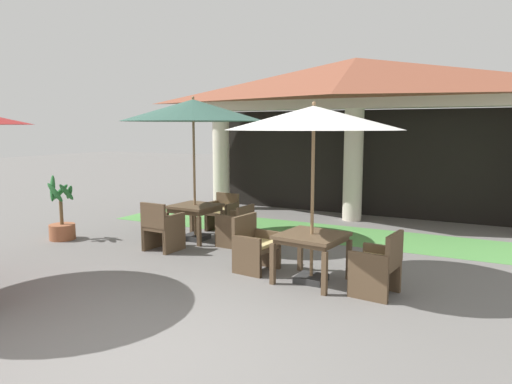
# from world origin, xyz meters

# --- Properties ---
(ground_plane) EXTENTS (60.00, 60.00, 0.00)m
(ground_plane) POSITION_xyz_m (0.00, 0.00, 0.00)
(ground_plane) COLOR slate
(background_pavilion) EXTENTS (8.74, 2.52, 3.90)m
(background_pavilion) POSITION_xyz_m (0.00, 7.96, 3.00)
(background_pavilion) COLOR beige
(background_pavilion) RESTS_ON ground
(lawn_strip) EXTENTS (10.54, 1.77, 0.01)m
(lawn_strip) POSITION_xyz_m (0.00, 6.15, 0.00)
(lawn_strip) COLOR #519347
(lawn_strip) RESTS_ON ground
(patio_table_mid_left) EXTENTS (1.00, 1.00, 0.72)m
(patio_table_mid_left) POSITION_xyz_m (0.83, 2.92, 0.62)
(patio_table_mid_left) COLOR brown
(patio_table_mid_left) RESTS_ON ground
(patio_umbrella_mid_left) EXTENTS (2.55, 2.55, 2.64)m
(patio_umbrella_mid_left) POSITION_xyz_m (0.83, 2.92, 2.39)
(patio_umbrella_mid_left) COLOR #2D2D2D
(patio_umbrella_mid_left) RESTS_ON ground
(patio_chair_mid_left_west) EXTENTS (0.60, 0.69, 0.88)m
(patio_chair_mid_left_west) POSITION_xyz_m (-0.18, 3.04, 0.40)
(patio_chair_mid_left_west) COLOR brown
(patio_chair_mid_left_west) RESTS_ON ground
(patio_chair_mid_left_east) EXTENTS (0.62, 0.65, 0.89)m
(patio_chair_mid_left_east) POSITION_xyz_m (1.83, 2.81, 0.41)
(patio_chair_mid_left_east) COLOR brown
(patio_chair_mid_left_east) RESTS_ON ground
(patio_table_mid_right) EXTENTS (0.92, 0.92, 0.72)m
(patio_table_mid_right) POSITION_xyz_m (-2.24, 4.35, 0.61)
(patio_table_mid_right) COLOR brown
(patio_table_mid_right) RESTS_ON ground
(patio_umbrella_mid_right) EXTENTS (2.86, 2.86, 2.88)m
(patio_umbrella_mid_right) POSITION_xyz_m (-2.24, 4.35, 2.59)
(patio_umbrella_mid_right) COLOR #2D2D2D
(patio_umbrella_mid_right) RESTS_ON ground
(patio_chair_mid_right_north) EXTENTS (0.62, 0.54, 0.82)m
(patio_chair_mid_right_north) POSITION_xyz_m (-2.19, 5.34, 0.39)
(patio_chair_mid_right_north) COLOR brown
(patio_chair_mid_right_north) RESTS_ON ground
(patio_chair_mid_right_south) EXTENTS (0.61, 0.61, 0.92)m
(patio_chair_mid_right_south) POSITION_xyz_m (-2.29, 3.35, 0.43)
(patio_chair_mid_right_south) COLOR brown
(patio_chair_mid_right_south) RESTS_ON ground
(patio_chair_mid_right_east) EXTENTS (0.57, 0.61, 0.80)m
(patio_chair_mid_right_east) POSITION_xyz_m (-1.25, 4.30, 0.39)
(patio_chair_mid_right_east) COLOR brown
(patio_chair_mid_right_east) RESTS_ON ground
(potted_palm_left_edge) EXTENTS (0.56, 0.56, 1.33)m
(potted_palm_left_edge) POSITION_xyz_m (-4.65, 3.10, 0.35)
(potted_palm_left_edge) COLOR #995638
(potted_palm_left_edge) RESTS_ON ground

